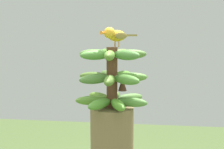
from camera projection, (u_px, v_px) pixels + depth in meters
name	position (u px, v px, depth m)	size (l,w,h in m)	color
banana_bunch	(112.00, 78.00, 1.19)	(0.31, 0.31, 0.26)	brown
perched_bird	(115.00, 35.00, 1.18)	(0.15, 0.15, 0.08)	#C68933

